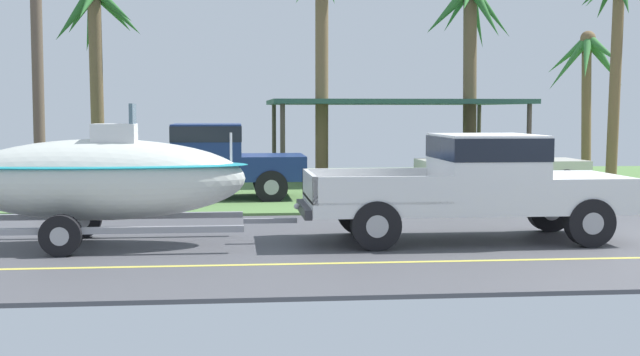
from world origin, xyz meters
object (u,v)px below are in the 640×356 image
pickup_truck_towing (483,181)px  palm_tree_far_right (618,14)px  parked_sedan_far (499,167)px  palm_tree_far_left (321,3)px  boat_on_trailer (99,179)px  parked_pickup_background (206,158)px  palm_tree_near_left (468,34)px  palm_tree_mid (97,32)px  utility_pole (37,26)px  palm_tree_near_right (588,69)px  carport_awning (391,103)px

pickup_truck_towing → palm_tree_far_right: bearing=55.7°
parked_sedan_far → palm_tree_far_left: (-4.68, 2.34, 4.69)m
boat_on_trailer → parked_pickup_background: (1.52, 7.06, -0.06)m
palm_tree_near_left → palm_tree_mid: bearing=176.6°
parked_sedan_far → palm_tree_far_right: (4.19, 1.92, 4.43)m
palm_tree_far_right → utility_pole: 16.74m
parked_pickup_background → palm_tree_near_right: size_ratio=1.18×
pickup_truck_towing → palm_tree_near_right: size_ratio=1.15×
parked_sedan_far → palm_tree_far_right: 6.40m
pickup_truck_towing → palm_tree_near_right: (7.70, 13.82, 2.59)m
palm_tree_mid → palm_tree_far_left: (6.55, -0.73, 0.85)m
pickup_truck_towing → palm_tree_mid: size_ratio=0.93×
palm_tree_near_right → utility_pole: 18.65m
palm_tree_mid → utility_pole: size_ratio=0.79×
pickup_truck_towing → palm_tree_mid: palm_tree_mid is taller
palm_tree_near_left → palm_tree_mid: palm_tree_near_left is taller
palm_tree_far_left → palm_tree_far_right: bearing=-2.7°
palm_tree_mid → utility_pole: (-0.13, -7.25, -0.52)m
boat_on_trailer → utility_pole: size_ratio=0.77×
pickup_truck_towing → parked_pickup_background: 8.63m
pickup_truck_towing → boat_on_trailer: boat_on_trailer is taller
parked_pickup_background → palm_tree_far_left: bearing=49.8°
palm_tree_far_left → parked_sedan_far: bearing=-26.6°
palm_tree_near_left → utility_pole: bearing=-149.3°
parked_pickup_background → carport_awning: bearing=43.1°
palm_tree_near_right → palm_tree_mid: (-15.95, -2.18, 0.90)m
carport_awning → utility_pole: (-9.06, -7.95, 1.55)m
pickup_truck_towing → boat_on_trailer: bearing=-180.0°
parked_sedan_far → palm_tree_mid: bearing=164.7°
parked_pickup_background → palm_tree_far_right: bearing=15.8°
carport_awning → boat_on_trailer: bearing=-120.1°
boat_on_trailer → utility_pole: bearing=113.4°
boat_on_trailer → carport_awning: 14.33m
palm_tree_mid → carport_awning: bearing=4.5°
boat_on_trailer → parked_sedan_far: size_ratio=1.33×
boat_on_trailer → palm_tree_far_left: palm_tree_far_left is taller
parked_sedan_far → palm_tree_near_right: (4.72, 5.25, 2.94)m
palm_tree_near_left → carport_awning: bearing=146.6°
pickup_truck_towing → boat_on_trailer: 6.48m
palm_tree_far_right → utility_pole: bearing=-158.5°
palm_tree_near_right → utility_pole: bearing=-149.6°
palm_tree_near_right → utility_pole: utility_pole is taller
palm_tree_mid → palm_tree_far_left: bearing=-6.3°
palm_tree_near_left → palm_tree_near_right: 5.79m
palm_tree_far_right → palm_tree_near_left: bearing=173.7°
parked_sedan_far → palm_tree_near_left: palm_tree_near_left is taller
palm_tree_mid → pickup_truck_towing: bearing=-54.7°
utility_pole → palm_tree_mid: bearing=89.0°
palm_tree_far_left → boat_on_trailer: bearing=-113.7°
boat_on_trailer → palm_tree_near_left: palm_tree_near_left is taller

